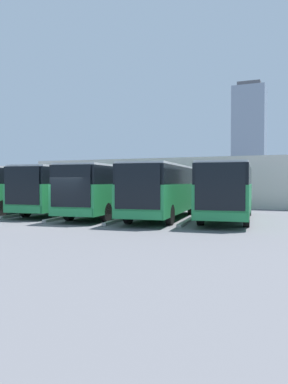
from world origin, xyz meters
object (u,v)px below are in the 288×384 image
(bus_4, at_px, (16,188))
(bus_3, at_px, (67,188))
(bus_1, at_px, (163,189))
(bus_2, at_px, (109,188))
(bus_0, at_px, (228,189))

(bus_4, bearing_deg, bus_3, -173.85)
(bus_1, height_order, bus_3, same)
(bus_3, bearing_deg, bus_2, 162.93)
(bus_2, height_order, bus_3, same)
(bus_1, relative_size, bus_2, 1.00)
(bus_0, height_order, bus_2, same)
(bus_0, distance_m, bus_3, 11.39)
(bus_1, bearing_deg, bus_3, -11.88)
(bus_0, height_order, bus_4, same)
(bus_3, xyz_separation_m, bus_4, (3.80, 0.83, 0.00))
(bus_1, bearing_deg, bus_0, -175.09)
(bus_1, bearing_deg, bus_4, -5.82)
(bus_0, height_order, bus_1, same)
(bus_2, distance_m, bus_4, 7.60)
(bus_1, relative_size, bus_4, 1.00)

